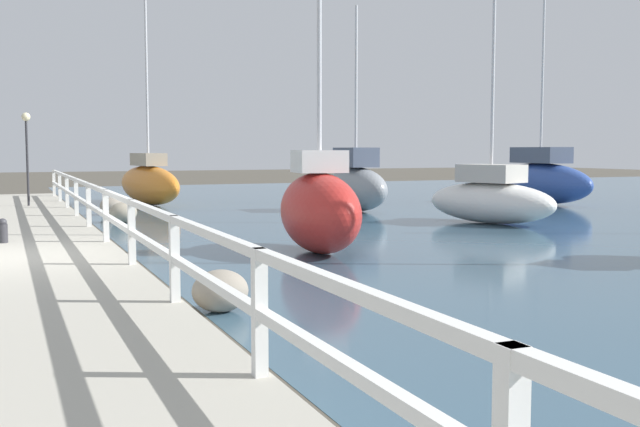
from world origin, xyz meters
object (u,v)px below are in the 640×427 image
at_px(sailboat_white, 491,199).
at_px(dock_lamp, 27,137).
at_px(sailboat_blue, 540,180).
at_px(mooring_bollard, 3,231).
at_px(sailboat_gray, 356,185).
at_px(sailboat_red, 319,208).
at_px(sailboat_orange, 149,183).

bearing_deg(sailboat_white, dock_lamp, 128.99).
distance_m(sailboat_white, sailboat_blue, 8.41).
distance_m(mooring_bollard, sailboat_white, 12.50).
distance_m(sailboat_gray, sailboat_red, 10.12).
bearing_deg(sailboat_orange, mooring_bollard, -117.92).
bearing_deg(dock_lamp, mooring_bollard, -94.36).
distance_m(sailboat_orange, sailboat_red, 14.43).
bearing_deg(mooring_bollard, sailboat_gray, 35.36).
distance_m(dock_lamp, sailboat_orange, 5.87).
xyz_separation_m(sailboat_gray, sailboat_blue, (7.85, 0.41, 0.02)).
relative_size(dock_lamp, sailboat_red, 0.32).
bearing_deg(dock_lamp, sailboat_blue, -4.75).
bearing_deg(sailboat_blue, dock_lamp, 177.42).
bearing_deg(sailboat_white, sailboat_orange, 104.57).
bearing_deg(sailboat_gray, dock_lamp, 168.05).
bearing_deg(sailboat_orange, dock_lamp, -145.98).
relative_size(mooring_bollard, sailboat_red, 0.05).
distance_m(sailboat_white, sailboat_red, 7.52).
relative_size(mooring_bollard, dock_lamp, 0.16).
bearing_deg(mooring_bollard, sailboat_orange, 69.41).
bearing_deg(sailboat_white, mooring_bollard, 171.52).
height_order(mooring_bollard, sailboat_blue, sailboat_blue).
xyz_separation_m(mooring_bollard, sailboat_blue, (18.54, 7.99, 0.33)).
relative_size(sailboat_gray, sailboat_blue, 0.83).
distance_m(sailboat_white, sailboat_orange, 13.06).
xyz_separation_m(mooring_bollard, dock_lamp, (0.72, 9.47, 1.84)).
xyz_separation_m(sailboat_gray, sailboat_red, (-5.02, -8.79, 0.01)).
distance_m(dock_lamp, sailboat_blue, 17.94).
distance_m(dock_lamp, sailboat_white, 13.66).
bearing_deg(sailboat_blue, sailboat_gray, -174.87).
relative_size(sailboat_white, sailboat_blue, 0.91).
bearing_deg(sailboat_orange, sailboat_white, -63.28).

